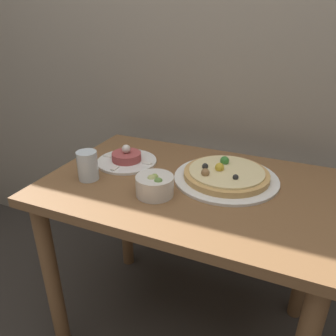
# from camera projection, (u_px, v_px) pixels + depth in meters

# --- Properties ---
(back_wall) EXTENTS (8.00, 0.05, 2.60)m
(back_wall) POSITION_uv_depth(u_px,v_px,m) (232.00, 13.00, 1.33)
(back_wall) COLOR gray
(back_wall) RESTS_ON ground_plane
(dining_table) EXTENTS (1.02, 0.68, 0.75)m
(dining_table) POSITION_uv_depth(u_px,v_px,m) (188.00, 213.00, 1.23)
(dining_table) COLOR brown
(dining_table) RESTS_ON ground_plane
(pizza_plate) EXTENTS (0.38, 0.38, 0.07)m
(pizza_plate) POSITION_uv_depth(u_px,v_px,m) (226.00, 175.00, 1.19)
(pizza_plate) COLOR white
(pizza_plate) RESTS_ON dining_table
(tartare_plate) EXTENTS (0.24, 0.24, 0.08)m
(tartare_plate) POSITION_uv_depth(u_px,v_px,m) (127.00, 159.00, 1.33)
(tartare_plate) COLOR white
(tartare_plate) RESTS_ON dining_table
(small_bowl) EXTENTS (0.13, 0.13, 0.08)m
(small_bowl) POSITION_uv_depth(u_px,v_px,m) (155.00, 185.00, 1.08)
(small_bowl) COLOR silver
(small_bowl) RESTS_ON dining_table
(drinking_glass) EXTENTS (0.07, 0.07, 0.11)m
(drinking_glass) POSITION_uv_depth(u_px,v_px,m) (88.00, 166.00, 1.18)
(drinking_glass) COLOR silver
(drinking_glass) RESTS_ON dining_table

